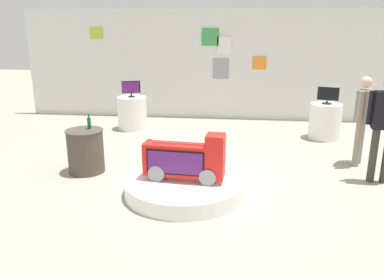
{
  "coord_description": "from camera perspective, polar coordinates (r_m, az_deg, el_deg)",
  "views": [
    {
      "loc": [
        0.42,
        -6.01,
        2.51
      ],
      "look_at": [
        -0.26,
        -0.0,
        0.72
      ],
      "focal_mm": 36.38,
      "sensor_mm": 36.0,
      "label": 1
    }
  ],
  "objects": [
    {
      "name": "tv_on_center_rear",
      "position": [
        9.58,
        -8.94,
        7.35
      ],
      "size": [
        0.43,
        0.17,
        0.39
      ],
      "color": "black",
      "rests_on": "display_pedestal_center_rear"
    },
    {
      "name": "shopper_browsing_rear",
      "position": [
        7.6,
        23.69,
        3.28
      ],
      "size": [
        0.36,
        0.5,
        1.63
      ],
      "color": "gray",
      "rests_on": "ground"
    },
    {
      "name": "ground_plane",
      "position": [
        6.53,
        2.3,
        -6.11
      ],
      "size": [
        30.0,
        30.0,
        0.0
      ],
      "primitive_type": "plane",
      "color": "#A8A091"
    },
    {
      "name": "tv_on_left_rear",
      "position": [
        9.14,
        19.27,
        6.08
      ],
      "size": [
        0.48,
        0.21,
        0.39
      ],
      "color": "black",
      "rests_on": "display_pedestal_left_rear"
    },
    {
      "name": "bottle_on_side_table",
      "position": [
        6.95,
        -14.85,
        2.22
      ],
      "size": [
        0.06,
        0.06,
        0.26
      ],
      "color": "#195926",
      "rests_on": "side_table_round"
    },
    {
      "name": "display_pedestal_left_rear",
      "position": [
        9.26,
        18.91,
        2.41
      ],
      "size": [
        0.7,
        0.7,
        0.8
      ],
      "primitive_type": "cylinder",
      "color": "white",
      "rests_on": "ground"
    },
    {
      "name": "side_table_round",
      "position": [
        7.01,
        -15.32,
        -1.72
      ],
      "size": [
        0.64,
        0.64,
        0.76
      ],
      "color": "#4C4238",
      "rests_on": "ground"
    },
    {
      "name": "display_pedestal_center_rear",
      "position": [
        9.7,
        -8.76,
        3.73
      ],
      "size": [
        0.71,
        0.71,
        0.8
      ],
      "primitive_type": "cylinder",
      "color": "white",
      "rests_on": "ground"
    },
    {
      "name": "novelty_firetruck_tv",
      "position": [
        5.82,
        -0.99,
        -3.3
      ],
      "size": [
        1.24,
        0.45,
        0.74
      ],
      "color": "gray",
      "rests_on": "main_display_pedestal"
    },
    {
      "name": "back_wall_display",
      "position": [
        10.58,
        4.24,
        10.7
      ],
      "size": [
        10.71,
        0.13,
        2.9
      ],
      "color": "silver",
      "rests_on": "ground"
    },
    {
      "name": "main_display_pedestal",
      "position": [
        5.99,
        -1.17,
        -7.06
      ],
      "size": [
        1.81,
        1.81,
        0.23
      ],
      "primitive_type": "cylinder",
      "color": "white",
      "rests_on": "ground"
    }
  ]
}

